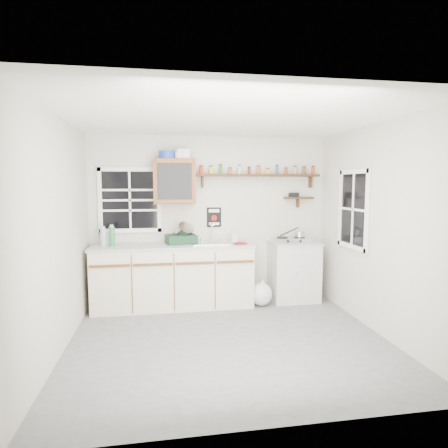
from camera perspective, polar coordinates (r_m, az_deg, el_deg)
The scene contains 18 objects.
room at distance 4.18m, azimuth 0.74°, elevation -1.25°, with size 3.64×3.24×2.54m.
main_cabinet at distance 5.54m, azimuth -7.68°, elevation -7.79°, with size 2.31×0.63×0.92m.
right_cabinet at distance 5.90m, azimuth 10.55°, elevation -7.02°, with size 0.73×0.57×0.91m.
sink at distance 5.49m, azimuth -2.14°, elevation -2.86°, with size 0.52×0.44×0.29m.
upper_cabinet at distance 5.52m, azimuth -7.56°, elevation 6.46°, with size 0.60×0.32×0.65m.
upper_cabinet_clutter at distance 5.54m, azimuth -7.64°, elevation 10.43°, with size 0.44×0.24×0.14m.
spice_shelf at distance 5.78m, azimuth 5.21°, elevation 7.53°, with size 1.91×0.18×0.35m.
secondary_shelf at distance 5.98m, azimuth 11.08°, elevation 3.98°, with size 0.45×0.16×0.24m.
warning_sign at distance 5.74m, azimuth -1.53°, elevation 1.04°, with size 0.22×0.02×0.30m.
window_back at distance 5.69m, azimuth -14.14°, elevation 3.54°, with size 0.93×0.03×0.98m.
window_right at distance 5.28m, azimuth 19.12°, elevation 2.12°, with size 0.03×0.78×1.08m.
water_bottles at distance 5.48m, azimuth -17.24°, elevation -1.83°, with size 0.20×0.12×0.30m.
dish_rack at distance 5.51m, azimuth -6.39°, elevation -1.90°, with size 0.48×0.39×0.32m.
soap_bottle at distance 5.61m, azimuth 1.48°, elevation -1.77°, with size 0.09×0.09×0.20m, color silver.
rag at distance 5.42m, azimuth 2.49°, elevation -2.98°, with size 0.16×0.13×0.02m, color maroon.
hotplate at distance 5.77m, azimuth 10.16°, elevation -2.36°, with size 0.56×0.32×0.08m.
saucepan at distance 5.81m, azimuth 11.35°, elevation -1.55°, with size 0.35×0.18×0.15m.
trash_bag at distance 5.61m, azimuth 5.70°, elevation -10.55°, with size 0.37×0.33×0.42m.
Camera 1 is at (-0.72, -4.08, 1.78)m, focal length 30.00 mm.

